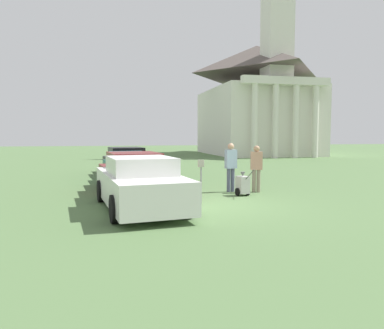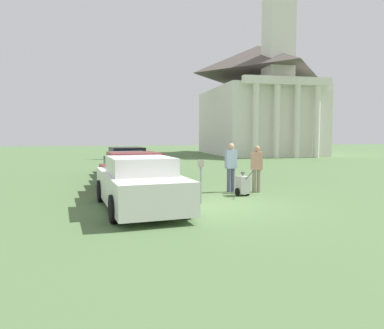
% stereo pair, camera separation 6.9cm
% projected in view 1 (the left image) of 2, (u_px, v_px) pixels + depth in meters
% --- Properties ---
extents(ground_plane, '(120.00, 120.00, 0.00)m').
position_uv_depth(ground_plane, '(213.00, 204.00, 11.58)').
color(ground_plane, '#517042').
extents(parked_car_white, '(2.54, 5.13, 1.52)m').
position_uv_depth(parked_car_white, '(140.00, 184.00, 10.77)').
color(parked_car_white, silver).
rests_on(parked_car_white, ground_plane).
extents(parked_car_maroon, '(2.58, 5.33, 1.50)m').
position_uv_depth(parked_car_maroon, '(133.00, 174.00, 13.82)').
color(parked_car_maroon, maroon).
rests_on(parked_car_maroon, ground_plane).
extents(parked_car_teal, '(2.33, 4.88, 1.36)m').
position_uv_depth(parked_car_teal, '(128.00, 167.00, 17.16)').
color(parked_car_teal, '#23666B').
rests_on(parked_car_teal, ground_plane).
extents(parked_car_black, '(2.45, 4.88, 1.47)m').
position_uv_depth(parked_car_black, '(126.00, 162.00, 19.86)').
color(parked_car_black, black).
rests_on(parked_car_black, ground_plane).
extents(parking_meter, '(0.18, 0.09, 1.37)m').
position_uv_depth(parking_meter, '(201.00, 173.00, 11.63)').
color(parking_meter, slate).
rests_on(parking_meter, ground_plane).
extents(person_worker, '(0.45, 0.28, 1.83)m').
position_uv_depth(person_worker, '(231.00, 164.00, 13.99)').
color(person_worker, '#515670').
rests_on(person_worker, ground_plane).
extents(person_supervisor, '(0.46, 0.32, 1.74)m').
position_uv_depth(person_supervisor, '(256.00, 166.00, 13.90)').
color(person_supervisor, gray).
rests_on(person_supervisor, ground_plane).
extents(equipment_cart, '(0.51, 1.00, 1.00)m').
position_uv_depth(equipment_cart, '(243.00, 185.00, 13.18)').
color(equipment_cart, '#B2B2AD').
rests_on(equipment_cart, ground_plane).
extents(church, '(10.12, 14.01, 24.43)m').
position_uv_depth(church, '(258.00, 95.00, 39.95)').
color(church, silver).
rests_on(church, ground_plane).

